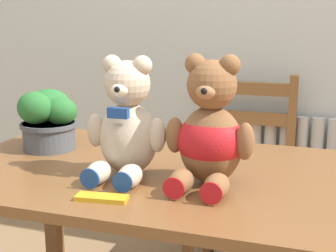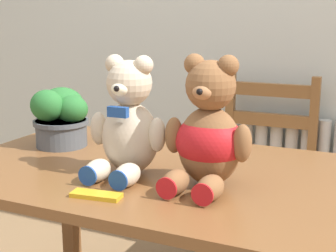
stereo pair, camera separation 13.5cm
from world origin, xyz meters
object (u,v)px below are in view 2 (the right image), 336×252
at_px(wooden_chair_behind, 261,181).
at_px(teddy_bear_left, 128,124).
at_px(potted_plant, 61,116).
at_px(chocolate_bar, 96,195).
at_px(teddy_bear_right, 208,135).

height_order(wooden_chair_behind, teddy_bear_left, teddy_bear_left).
distance_m(teddy_bear_left, potted_plant, 0.43).
height_order(teddy_bear_left, chocolate_bar, teddy_bear_left).
bearing_deg(teddy_bear_right, teddy_bear_left, 3.27).
bearing_deg(potted_plant, wooden_chair_behind, 47.78).
height_order(teddy_bear_right, chocolate_bar, teddy_bear_right).
relative_size(teddy_bear_left, chocolate_bar, 2.64).
xyz_separation_m(potted_plant, chocolate_bar, (0.40, -0.39, -0.11)).
xyz_separation_m(wooden_chair_behind, teddy_bear_right, (0.03, -0.84, 0.41)).
distance_m(teddy_bear_left, chocolate_bar, 0.26).
bearing_deg(potted_plant, teddy_bear_right, -15.57).
relative_size(wooden_chair_behind, teddy_bear_left, 2.65).
bearing_deg(wooden_chair_behind, teddy_bear_right, 92.25).
bearing_deg(wooden_chair_behind, teddy_bear_left, 75.47).
xyz_separation_m(teddy_bear_left, chocolate_bar, (0.02, -0.21, -0.15)).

